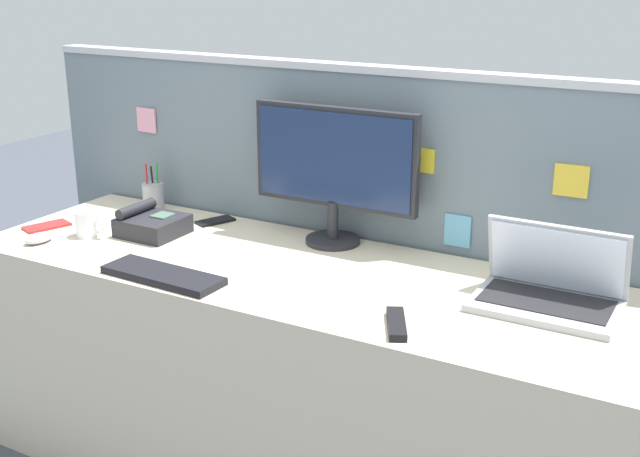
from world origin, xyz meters
name	(u,v)px	position (x,y,z in m)	size (l,w,h in m)	color
desk	(312,383)	(0.00, 0.00, 0.37)	(2.21, 0.67, 0.74)	beige
cubicle_divider	(367,260)	(0.00, 0.38, 0.65)	(2.59, 0.08, 1.30)	slate
desktop_monitor	(334,165)	(-0.07, 0.27, 1.00)	(0.57, 0.18, 0.44)	#232328
laptop	(549,287)	(0.67, 0.10, 0.79)	(0.37, 0.25, 0.22)	#9EA0A8
desk_phone	(152,224)	(-0.64, 0.04, 0.78)	(0.20, 0.19, 0.10)	#232328
keyboard_main	(163,275)	(-0.35, -0.26, 0.75)	(0.37, 0.12, 0.02)	black
computer_mouse_right_hand	(39,238)	(-0.90, -0.21, 0.76)	(0.06, 0.10, 0.03)	#B2B5BC
pen_cup	(153,196)	(-0.82, 0.26, 0.79)	(0.08, 0.08, 0.17)	#99999E
cell_phone_red_case	(47,226)	(-1.00, -0.08, 0.74)	(0.08, 0.15, 0.01)	#B22323
cell_phone_black_slab	(215,221)	(-0.53, 0.25, 0.74)	(0.06, 0.13, 0.01)	black
tv_remote	(396,324)	(0.37, -0.22, 0.75)	(0.04, 0.17, 0.02)	black
coffee_mug	(88,224)	(-0.81, -0.08, 0.78)	(0.12, 0.08, 0.09)	white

